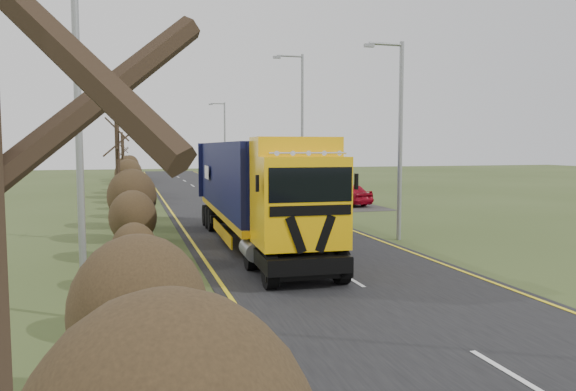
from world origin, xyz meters
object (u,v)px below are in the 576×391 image
Objects in this scene: car_red_hatchback at (344,194)px; streetlight_near at (398,133)px; speed_sign at (322,181)px; car_blue_sedan at (330,190)px; lorry at (253,186)px.

car_red_hatchback is 0.54× the size of streetlight_near.
car_red_hatchback is 2.29m from speed_sign.
speed_sign is at bearing 8.36° from car_red_hatchback.
speed_sign is at bearing 104.29° from car_blue_sedan.
streetlight_near reaches higher than speed_sign.
speed_sign reaches higher than car_red_hatchback.
lorry is 14.00m from speed_sign.
streetlight_near is (-3.65, -17.86, 3.77)m from car_blue_sedan.
streetlight_near reaches higher than car_red_hatchback.
car_red_hatchback is (8.94, 13.00, -1.60)m from lorry.
car_red_hatchback is at bearing 26.67° from speed_sign.
car_red_hatchback is at bearing 57.50° from lorry.
lorry reaches higher than car_blue_sedan.
streetlight_near is (5.98, -0.36, 2.07)m from lorry.
car_red_hatchback reaches higher than car_blue_sedan.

